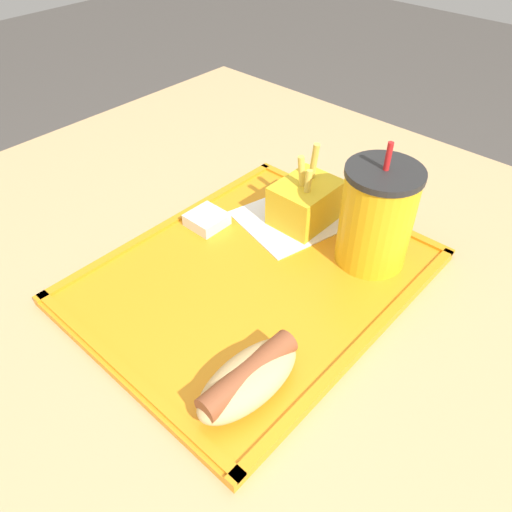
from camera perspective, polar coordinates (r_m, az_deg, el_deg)
The scene contains 7 objects.
dining_table at distance 0.93m, azimuth 0.60°, elevation -19.58°, with size 1.03×1.17×0.72m.
food_tray at distance 0.65m, azimuth -0.00°, elevation -2.33°, with size 0.42×0.34×0.01m.
paper_napkin at distance 0.74m, azimuth 4.42°, elevation 4.46°, with size 0.18×0.16×0.00m.
soda_cup at distance 0.64m, azimuth 13.63°, elevation 4.43°, with size 0.10×0.10×0.17m.
hot_dog_far at distance 0.51m, azimuth -0.84°, elevation -13.77°, with size 0.13×0.06×0.04m.
fries_carton at distance 0.71m, azimuth 5.66°, elevation 6.15°, with size 0.09×0.07×0.12m.
sauce_cup_mayo at distance 0.72m, azimuth -5.65°, elevation 4.22°, with size 0.05×0.05×0.02m.
Camera 1 is at (0.34, 0.30, 1.16)m, focal length 35.00 mm.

